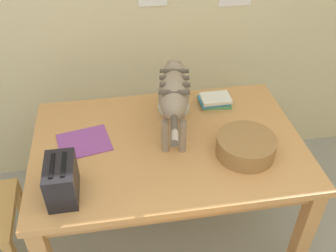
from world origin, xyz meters
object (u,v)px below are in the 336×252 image
cat (174,93)px  book_stack (215,100)px  wicker_basket (246,146)px  dining_table (168,155)px  coffee_mug (175,99)px  toaster (62,180)px  saucer_bowl (174,107)px  magazine (84,142)px

cat → book_stack: (0.27, 0.20, -0.20)m
cat → wicker_basket: cat is taller
book_stack → dining_table: bearing=-138.2°
coffee_mug → wicker_basket: (0.27, -0.41, -0.02)m
dining_table → wicker_basket: size_ratio=4.77×
dining_table → coffee_mug: bearing=73.6°
coffee_mug → wicker_basket: bearing=-57.0°
book_stack → wicker_basket: (0.04, -0.42, 0.02)m
dining_table → toaster: size_ratio=6.60×
saucer_bowl → book_stack: 0.23m
saucer_bowl → book_stack: book_stack is taller
magazine → book_stack: 0.75m
coffee_mug → wicker_basket: coffee_mug is taller
magazine → cat: bearing=-9.0°
wicker_basket → book_stack: bearing=94.9°
coffee_mug → book_stack: 0.23m
magazine → coffee_mug: bearing=11.8°
coffee_mug → magazine: (-0.49, -0.21, -0.07)m
wicker_basket → toaster: 0.84m
coffee_mug → toaster: size_ratio=0.63×
magazine → wicker_basket: bearing=-26.4°
book_stack → toaster: bearing=-145.6°
dining_table → book_stack: 0.43m
dining_table → cat: (0.04, 0.08, 0.32)m
cat → wicker_basket: (0.30, -0.22, -0.18)m
dining_table → book_stack: bearing=41.8°
dining_table → coffee_mug: size_ratio=10.55×
cat → toaster: size_ratio=3.37×
book_stack → wicker_basket: wicker_basket is taller
coffee_mug → wicker_basket: 0.49m
dining_table → coffee_mug: coffee_mug is taller
book_stack → saucer_bowl: bearing=-177.8°
dining_table → book_stack: (0.31, 0.28, 0.11)m
saucer_bowl → toaster: bearing=-136.3°
dining_table → coffee_mug: 0.32m
saucer_bowl → book_stack: bearing=2.2°
dining_table → magazine: (-0.41, 0.06, 0.09)m
cat → magazine: (-0.45, -0.02, -0.23)m
cat → saucer_bowl: (0.03, 0.19, -0.22)m
dining_table → cat: cat is taller
saucer_bowl → magazine: 0.53m
wicker_basket → magazine: bearing=164.9°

